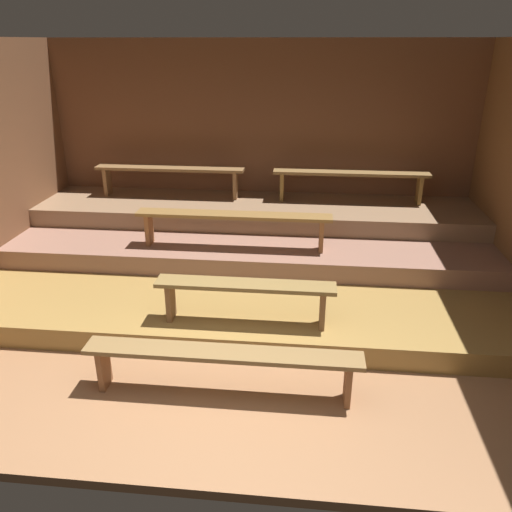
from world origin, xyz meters
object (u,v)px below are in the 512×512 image
object	(u,v)px
bench_lower_center	(245,291)
bench_upper_right	(351,177)
bench_floor_center	(222,359)
bench_middle_center	(234,219)
bench_upper_left	(170,173)

from	to	relation	value
bench_lower_center	bench_upper_right	xyz separation A→B (m)	(1.13, 2.61, 0.47)
bench_floor_center	bench_upper_right	bearing A→B (deg)	70.31
bench_floor_center	bench_lower_center	size ratio (longest dim) A/B	1.35
bench_middle_center	bench_upper_left	world-z (taller)	bench_upper_left
bench_upper_left	bench_upper_right	distance (m)	2.52
bench_middle_center	bench_upper_right	xyz separation A→B (m)	(1.43, 1.26, 0.23)
bench_lower_center	bench_middle_center	world-z (taller)	bench_middle_center
bench_middle_center	bench_upper_right	size ratio (longest dim) A/B	1.10
bench_lower_center	bench_floor_center	bearing A→B (deg)	-96.53
bench_floor_center	bench_upper_left	world-z (taller)	bench_upper_left
bench_middle_center	bench_lower_center	bearing A→B (deg)	-77.26
bench_floor_center	bench_lower_center	xyz separation A→B (m)	(0.09, 0.80, 0.22)
bench_lower_center	bench_middle_center	distance (m)	1.40
bench_upper_left	bench_lower_center	bearing A→B (deg)	-61.91
bench_middle_center	bench_upper_right	distance (m)	1.92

